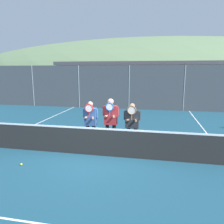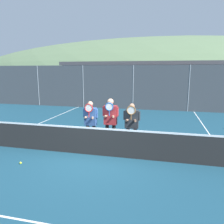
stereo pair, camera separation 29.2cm
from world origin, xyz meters
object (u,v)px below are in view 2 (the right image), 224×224
Objects in this scene: player_center_right at (132,123)px; tennis_ball_on_court at (21,163)px; player_center_left at (110,118)px; car_far_left at (56,91)px; player_leftmost at (91,120)px; car_left_of_center at (107,93)px; car_center at (164,94)px.

player_center_right is 25.35× the size of tennis_ball_on_court.
player_center_left is 0.45× the size of car_far_left.
car_far_left reaches higher than player_leftmost.
player_leftmost is at bearing 178.74° from player_center_right.
car_far_left reaches higher than car_left_of_center.
player_leftmost is 0.37× the size of car_left_of_center.
car_left_of_center is 4.90m from car_center.
car_left_of_center is at bearing 92.79° from tennis_ball_on_court.
car_far_left is 0.88× the size of car_left_of_center.
player_center_left is 0.39× the size of car_left_of_center.
tennis_ball_on_court is (0.62, -12.80, -0.92)m from car_left_of_center.
car_center reaches higher than player_center_right.
player_center_right is 0.41× the size of car_center.
player_leftmost is 0.94× the size of player_center_left.
car_left_of_center is at bearing -179.76° from car_center.
car_left_of_center is (-2.23, 10.74, -0.08)m from player_leftmost.
car_left_of_center is at bearing 105.65° from player_center_left.
player_leftmost is at bearing -78.26° from car_left_of_center.
player_leftmost is 1.57m from player_center_right.
tennis_ball_on_court is at bearing -108.42° from car_center.
player_leftmost is 12.86m from car_far_left.
car_center is at bearing 71.58° from tennis_ball_on_court.
player_center_left reaches higher than car_center.
car_far_left reaches higher than player_center_right.
car_far_left is 4.86m from car_left_of_center.
car_far_left is at bearing 113.23° from tennis_ball_on_court.
player_center_right is 0.36× the size of car_left_of_center.
player_center_right is at bearing 32.53° from tennis_ball_on_court.
car_center is at bearing 84.20° from player_center_right.
tennis_ball_on_court is (-4.27, -12.82, -0.88)m from car_center.
player_leftmost is 0.42× the size of car_far_left.
car_far_left is at bearing 126.37° from player_center_left.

